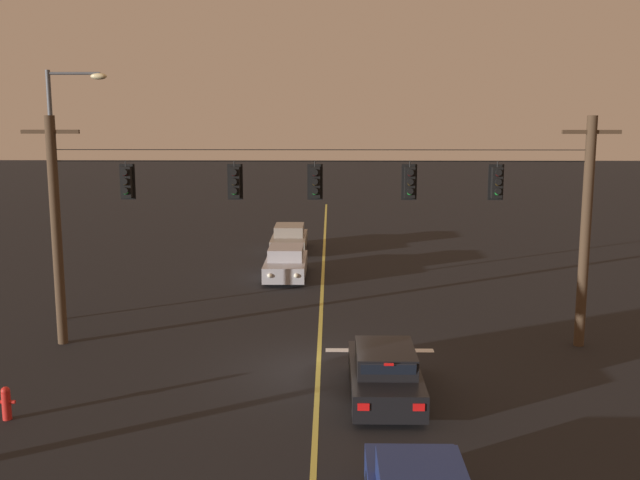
{
  "coord_description": "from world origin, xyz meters",
  "views": [
    {
      "loc": [
        0.35,
        -20.82,
        7.5
      ],
      "look_at": [
        0.0,
        3.45,
        3.25
      ],
      "focal_mm": 42.11,
      "sensor_mm": 36.0,
      "label": 1
    }
  ],
  "objects_px": {
    "street_lamp_corner": "(62,175)",
    "traffic_light_centre": "(315,182)",
    "traffic_light_right_inner": "(410,182)",
    "car_waiting_near_lane": "(385,374)",
    "traffic_light_leftmost": "(126,182)",
    "car_oncoming_lead": "(286,263)",
    "car_oncoming_trailing": "(289,239)",
    "fire_hydrant": "(6,402)",
    "traffic_light_left_inner": "(235,182)",
    "traffic_light_rightmost": "(497,183)"
  },
  "relations": [
    {
      "from": "street_lamp_corner",
      "to": "traffic_light_centre",
      "type": "bearing_deg",
      "value": -17.59
    },
    {
      "from": "traffic_light_right_inner",
      "to": "car_waiting_near_lane",
      "type": "xyz_separation_m",
      "value": [
        -1.02,
        -4.48,
        -4.6
      ]
    },
    {
      "from": "traffic_light_leftmost",
      "to": "car_oncoming_lead",
      "type": "bearing_deg",
      "value": 65.87
    },
    {
      "from": "car_oncoming_trailing",
      "to": "street_lamp_corner",
      "type": "height_order",
      "value": "street_lamp_corner"
    },
    {
      "from": "traffic_light_right_inner",
      "to": "fire_hydrant",
      "type": "distance_m",
      "value": 12.92
    },
    {
      "from": "car_oncoming_lead",
      "to": "traffic_light_left_inner",
      "type": "bearing_deg",
      "value": -95.78
    },
    {
      "from": "traffic_light_left_inner",
      "to": "traffic_light_rightmost",
      "type": "bearing_deg",
      "value": 0.0
    },
    {
      "from": "car_waiting_near_lane",
      "to": "traffic_light_right_inner",
      "type": "bearing_deg",
      "value": 77.15
    },
    {
      "from": "car_waiting_near_lane",
      "to": "car_oncoming_lead",
      "type": "relative_size",
      "value": 0.98
    },
    {
      "from": "traffic_light_right_inner",
      "to": "street_lamp_corner",
      "type": "bearing_deg",
      "value": 166.59
    },
    {
      "from": "car_oncoming_lead",
      "to": "traffic_light_centre",
      "type": "bearing_deg",
      "value": -81.16
    },
    {
      "from": "fire_hydrant",
      "to": "traffic_light_centre",
      "type": "bearing_deg",
      "value": 39.15
    },
    {
      "from": "car_waiting_near_lane",
      "to": "street_lamp_corner",
      "type": "relative_size",
      "value": 0.49
    },
    {
      "from": "car_oncoming_lead",
      "to": "car_oncoming_trailing",
      "type": "bearing_deg",
      "value": 91.76
    },
    {
      "from": "car_oncoming_lead",
      "to": "fire_hydrant",
      "type": "distance_m",
      "value": 16.87
    },
    {
      "from": "traffic_light_centre",
      "to": "traffic_light_left_inner",
      "type": "bearing_deg",
      "value": 180.0
    },
    {
      "from": "traffic_light_rightmost",
      "to": "car_oncoming_lead",
      "type": "height_order",
      "value": "traffic_light_rightmost"
    },
    {
      "from": "traffic_light_leftmost",
      "to": "fire_hydrant",
      "type": "relative_size",
      "value": 1.45
    },
    {
      "from": "traffic_light_left_inner",
      "to": "traffic_light_right_inner",
      "type": "xyz_separation_m",
      "value": [
        5.45,
        0.0,
        0.0
      ]
    },
    {
      "from": "traffic_light_left_inner",
      "to": "car_oncoming_trailing",
      "type": "xyz_separation_m",
      "value": [
        0.79,
        16.14,
        -4.6
      ]
    },
    {
      "from": "traffic_light_left_inner",
      "to": "car_waiting_near_lane",
      "type": "relative_size",
      "value": 0.28
    },
    {
      "from": "car_waiting_near_lane",
      "to": "car_oncoming_lead",
      "type": "bearing_deg",
      "value": 103.57
    },
    {
      "from": "traffic_light_left_inner",
      "to": "car_waiting_near_lane",
      "type": "height_order",
      "value": "traffic_light_left_inner"
    },
    {
      "from": "traffic_light_rightmost",
      "to": "street_lamp_corner",
      "type": "relative_size",
      "value": 0.14
    },
    {
      "from": "traffic_light_leftmost",
      "to": "car_waiting_near_lane",
      "type": "distance_m",
      "value": 10.11
    },
    {
      "from": "traffic_light_centre",
      "to": "fire_hydrant",
      "type": "height_order",
      "value": "traffic_light_centre"
    },
    {
      "from": "traffic_light_left_inner",
      "to": "traffic_light_centre",
      "type": "height_order",
      "value": "same"
    },
    {
      "from": "traffic_light_rightmost",
      "to": "car_oncoming_trailing",
      "type": "height_order",
      "value": "traffic_light_rightmost"
    },
    {
      "from": "traffic_light_centre",
      "to": "car_oncoming_lead",
      "type": "relative_size",
      "value": 0.28
    },
    {
      "from": "traffic_light_leftmost",
      "to": "traffic_light_right_inner",
      "type": "height_order",
      "value": "same"
    },
    {
      "from": "car_oncoming_trailing",
      "to": "traffic_light_rightmost",
      "type": "bearing_deg",
      "value": -65.49
    },
    {
      "from": "traffic_light_left_inner",
      "to": "fire_hydrant",
      "type": "distance_m",
      "value": 9.15
    },
    {
      "from": "street_lamp_corner",
      "to": "traffic_light_left_inner",
      "type": "bearing_deg",
      "value": -23.8
    },
    {
      "from": "street_lamp_corner",
      "to": "fire_hydrant",
      "type": "distance_m",
      "value": 10.19
    },
    {
      "from": "traffic_light_right_inner",
      "to": "street_lamp_corner",
      "type": "height_order",
      "value": "street_lamp_corner"
    },
    {
      "from": "traffic_light_centre",
      "to": "street_lamp_corner",
      "type": "xyz_separation_m",
      "value": [
        -8.91,
        2.83,
        -0.01
      ]
    },
    {
      "from": "car_waiting_near_lane",
      "to": "traffic_light_rightmost",
      "type": "bearing_deg",
      "value": 50.25
    },
    {
      "from": "car_oncoming_trailing",
      "to": "fire_hydrant",
      "type": "xyz_separation_m",
      "value": [
        -5.7,
        -22.17,
        -0.21
      ]
    },
    {
      "from": "traffic_light_left_inner",
      "to": "traffic_light_right_inner",
      "type": "height_order",
      "value": "same"
    },
    {
      "from": "car_oncoming_trailing",
      "to": "fire_hydrant",
      "type": "distance_m",
      "value": 22.9
    },
    {
      "from": "car_waiting_near_lane",
      "to": "car_oncoming_lead",
      "type": "height_order",
      "value": "same"
    },
    {
      "from": "traffic_light_leftmost",
      "to": "car_oncoming_lead",
      "type": "distance_m",
      "value": 11.65
    },
    {
      "from": "car_waiting_near_lane",
      "to": "fire_hydrant",
      "type": "relative_size",
      "value": 5.15
    },
    {
      "from": "street_lamp_corner",
      "to": "fire_hydrant",
      "type": "bearing_deg",
      "value": -80.42
    },
    {
      "from": "traffic_light_leftmost",
      "to": "street_lamp_corner",
      "type": "bearing_deg",
      "value": 136.89
    },
    {
      "from": "car_waiting_near_lane",
      "to": "fire_hydrant",
      "type": "bearing_deg",
      "value": -170.51
    },
    {
      "from": "traffic_light_leftmost",
      "to": "car_oncoming_trailing",
      "type": "xyz_separation_m",
      "value": [
        4.18,
        16.14,
        -4.6
      ]
    },
    {
      "from": "car_oncoming_lead",
      "to": "fire_hydrant",
      "type": "height_order",
      "value": "car_oncoming_lead"
    },
    {
      "from": "traffic_light_centre",
      "to": "street_lamp_corner",
      "type": "relative_size",
      "value": 0.14
    },
    {
      "from": "car_oncoming_lead",
      "to": "traffic_light_right_inner",
      "type": "bearing_deg",
      "value": -65.45
    }
  ]
}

